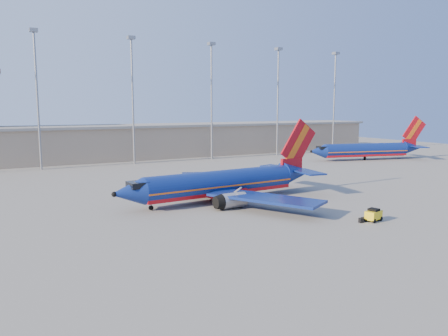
{
  "coord_description": "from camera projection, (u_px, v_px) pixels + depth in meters",
  "views": [
    {
      "loc": [
        -34.23,
        -51.86,
        12.9
      ],
      "look_at": [
        -3.87,
        4.47,
        4.0
      ],
      "focal_mm": 35.0,
      "sensor_mm": 36.0,
      "label": 1
    }
  ],
  "objects": [
    {
      "name": "ground",
      "position": [
        262.0,
        197.0,
        63.08
      ],
      "size": [
        220.0,
        220.0,
        0.0
      ],
      "primitive_type": "plane",
      "color": "slate",
      "rests_on": "ground"
    },
    {
      "name": "light_mast_row",
      "position": [
        174.0,
        88.0,
        103.12
      ],
      "size": [
        101.6,
        1.6,
        28.65
      ],
      "color": "gray",
      "rests_on": "ground"
    },
    {
      "name": "aircraft_second",
      "position": [
        368.0,
        150.0,
        107.97
      ],
      "size": [
        31.42,
        14.35,
        10.81
      ],
      "rotation": [
        0.0,
        0.0,
        -0.24
      ],
      "color": "navy",
      "rests_on": "ground"
    },
    {
      "name": "aircraft_main",
      "position": [
        225.0,
        183.0,
        60.88
      ],
      "size": [
        33.04,
        31.7,
        11.19
      ],
      "rotation": [
        0.0,
        0.0,
        0.08
      ],
      "color": "navy",
      "rests_on": "ground"
    },
    {
      "name": "terminal_building",
      "position": [
        175.0,
        139.0,
        117.75
      ],
      "size": [
        122.0,
        16.0,
        8.5
      ],
      "color": "gray",
      "rests_on": "ground"
    },
    {
      "name": "luggage_pile",
      "position": [
        369.0,
        219.0,
        49.75
      ],
      "size": [
        3.0,
        1.08,
        0.55
      ],
      "color": "black",
      "rests_on": "ground"
    },
    {
      "name": "baggage_tug",
      "position": [
        374.0,
        215.0,
        49.76
      ],
      "size": [
        2.31,
        1.73,
        1.48
      ],
      "rotation": [
        0.0,
        0.0,
        0.26
      ],
      "color": "yellow",
      "rests_on": "ground"
    }
  ]
}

